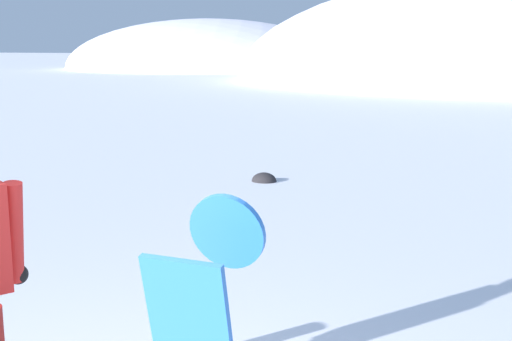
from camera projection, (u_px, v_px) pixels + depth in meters
The scene contains 2 objects.
ridge_peak_far at pixel (208, 69), 60.74m from camera, with size 26.22×23.60×8.95m.
rock_mid at pixel (264, 181), 10.51m from camera, with size 0.40×0.34×0.28m.
Camera 1 is at (2.02, -1.71, 2.12)m, focal length 46.70 mm.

